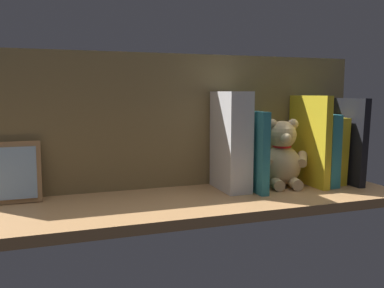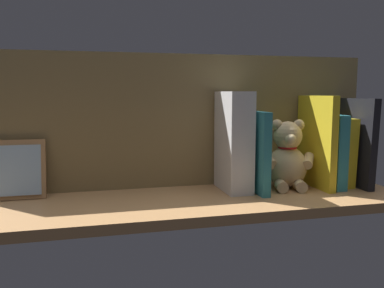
{
  "view_description": "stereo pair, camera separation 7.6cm",
  "coord_description": "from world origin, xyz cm",
  "px_view_note": "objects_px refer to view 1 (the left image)",
  "views": [
    {
      "loc": [
        29.1,
        84.92,
        23.69
      ],
      "look_at": [
        0.0,
        0.0,
        12.35
      ],
      "focal_mm": 37.66,
      "sensor_mm": 36.0,
      "label": 1
    },
    {
      "loc": [
        21.82,
        87.08,
        23.69
      ],
      "look_at": [
        0.0,
        0.0,
        12.35
      ],
      "focal_mm": 37.66,
      "sensor_mm": 36.0,
      "label": 2
    }
  ],
  "objects_px": {
    "picture_frame_leaning": "(12,173)",
    "teddy_bear": "(282,157)",
    "book_0": "(343,140)",
    "dictionary_thick_white": "(231,141)"
  },
  "relations": [
    {
      "from": "picture_frame_leaning",
      "to": "teddy_bear",
      "type": "bearing_deg",
      "value": 175.41
    },
    {
      "from": "book_0",
      "to": "picture_frame_leaning",
      "type": "distance_m",
      "value": 0.82
    },
    {
      "from": "book_0",
      "to": "teddy_bear",
      "type": "height_order",
      "value": "book_0"
    },
    {
      "from": "book_0",
      "to": "picture_frame_leaning",
      "type": "bearing_deg",
      "value": -4.13
    },
    {
      "from": "teddy_bear",
      "to": "dictionary_thick_white",
      "type": "height_order",
      "value": "dictionary_thick_white"
    },
    {
      "from": "teddy_bear",
      "to": "dictionary_thick_white",
      "type": "relative_size",
      "value": 0.71
    },
    {
      "from": "book_0",
      "to": "teddy_bear",
      "type": "xyz_separation_m",
      "value": [
        0.18,
        -0.01,
        -0.04
      ]
    },
    {
      "from": "book_0",
      "to": "picture_frame_leaning",
      "type": "height_order",
      "value": "book_0"
    },
    {
      "from": "picture_frame_leaning",
      "to": "dictionary_thick_white",
      "type": "bearing_deg",
      "value": 175.14
    },
    {
      "from": "teddy_bear",
      "to": "picture_frame_leaning",
      "type": "distance_m",
      "value": 0.64
    }
  ]
}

